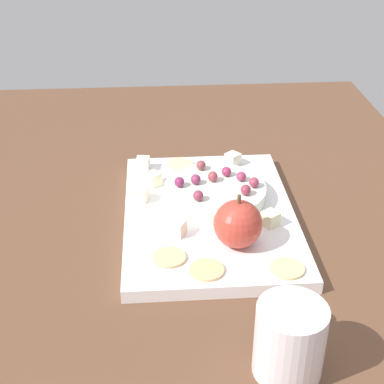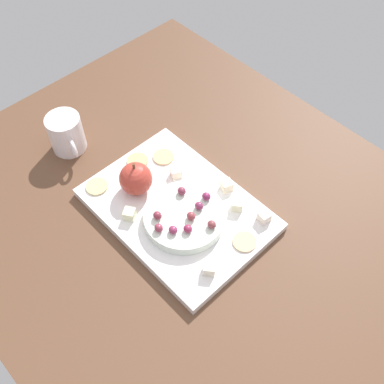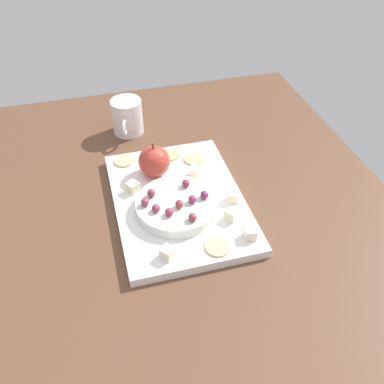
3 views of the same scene
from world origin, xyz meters
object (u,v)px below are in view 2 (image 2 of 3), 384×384
object	(u,v)px
serving_dish	(184,217)
grape_4	(200,208)
apple_whole	(136,179)
cheese_cube_5	(176,172)
grape_2	(206,196)
cheese_cube_0	(264,217)
grape_6	(191,216)
grape_3	(188,229)
grape_7	(173,230)
platter	(178,209)
cheese_cube_1	(237,205)
grape_0	(157,215)
cracker_0	(163,157)
cheese_cube_4	(209,269)
cracker_2	(139,160)
cracker_1	(97,186)
cracker_3	(244,242)
grape_1	(212,225)
cup	(66,134)
grape_5	(181,191)
cheese_cube_2	(227,185)
grape_8	(159,228)
cheese_cube_3	(129,214)

from	to	relation	value
serving_dish	grape_4	distance (cm)	3.64
apple_whole	cheese_cube_5	bearing A→B (deg)	-109.88
apple_whole	grape_2	distance (cm)	14.73
cheese_cube_0	grape_6	bearing A→B (deg)	50.97
grape_3	grape_7	distance (cm)	2.76
platter	cheese_cube_1	distance (cm)	12.14
grape_0	grape_2	xyz separation A→B (cm)	(-3.22, -9.92, -0.03)
cracker_0	grape_2	world-z (taller)	grape_2
apple_whole	grape_3	size ratio (longest dim) A/B	3.88
cheese_cube_1	cheese_cube_5	xyz separation A→B (cm)	(14.50, 3.19, 0.00)
cheese_cube_4	grape_6	size ratio (longest dim) A/B	1.24
cheese_cube_4	serving_dish	bearing A→B (deg)	-21.08
cracker_2	cheese_cube_1	bearing A→B (deg)	-164.88
cracker_1	grape_3	xyz separation A→B (cm)	(-21.82, -5.40, 2.82)
serving_dish	cheese_cube_5	distance (cm)	11.34
cracker_3	grape_1	bearing A→B (deg)	28.05
cheese_cube_1	grape_1	xyz separation A→B (cm)	(-0.61, 7.90, 1.96)
grape_0	cheese_cube_0	bearing A→B (deg)	-130.81
grape_6	cup	xyz separation A→B (cm)	(34.98, 4.65, -0.64)
cheese_cube_1	grape_3	xyz separation A→B (cm)	(1.83, 11.79, 1.94)
cheese_cube_4	grape_0	xyz separation A→B (cm)	(14.09, 0.02, 2.01)
cheese_cube_4	grape_5	bearing A→B (deg)	-25.42
cracker_1	apple_whole	bearing A→B (deg)	-136.91
cup	cracker_0	bearing A→B (deg)	-146.23
cheese_cube_4	cracker_0	world-z (taller)	cheese_cube_4
cracker_0	grape_6	world-z (taller)	grape_6
grape_7	cup	xyz separation A→B (cm)	(34.86, 0.13, -0.54)
platter	cheese_cube_1	bearing A→B (deg)	-135.25
platter	grape_1	bearing A→B (deg)	-176.72
cracker_1	grape_6	bearing A→B (deg)	-158.97
grape_3	grape_4	size ratio (longest dim) A/B	1.00
apple_whole	grape_4	distance (cm)	14.59
grape_4	grape_5	size ratio (longest dim) A/B	1.00
cracker_0	cracker_1	size ratio (longest dim) A/B	1.00
grape_6	cup	world-z (taller)	cup
cheese_cube_2	cracker_3	size ratio (longest dim) A/B	0.47
cheese_cube_0	grape_8	xyz separation A→B (cm)	(11.29, 17.33, 1.99)
grape_1	grape_8	distance (cm)	9.98
cheese_cube_0	grape_3	xyz separation A→B (cm)	(7.41, 13.50, 1.94)
serving_dish	grape_6	size ratio (longest dim) A/B	9.17
grape_0	grape_7	xyz separation A→B (cm)	(-4.40, -0.04, -0.09)
apple_whole	grape_6	distance (cm)	14.19
cracker_3	grape_1	world-z (taller)	grape_1
cheese_cube_4	cracker_0	distance (cm)	28.94
cracker_0	cup	distance (cm)	22.08
cup	cheese_cube_3	bearing A→B (deg)	173.55
cracker_3	cup	size ratio (longest dim) A/B	0.43
cracker_0	grape_2	bearing A→B (deg)	171.88
apple_whole	cheese_cube_1	distance (cm)	21.02
grape_5	cup	distance (cm)	30.27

